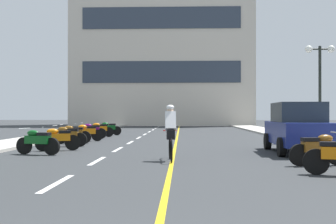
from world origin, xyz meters
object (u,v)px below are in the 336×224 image
Objects in this scene: motorcycle_6 at (67,136)px; motorcycle_11 at (108,128)px; motorcycle_3 at (319,148)px; motorcycle_4 at (37,141)px; parked_car_near at (298,128)px; motorcycle_5 at (58,138)px; motorcycle_8 at (86,132)px; motorcycle_10 at (99,129)px; motorcycle_9 at (91,130)px; street_lamp_mid at (320,70)px; cyclist_rider at (171,131)px; motorcycle_7 at (73,134)px.

motorcycle_6 and motorcycle_11 have the same top height.
motorcycle_4 is at bearing 162.54° from motorcycle_3.
motorcycle_5 is at bearing 176.42° from parked_car_near.
motorcycle_6 and motorcycle_8 have the same top height.
motorcycle_5 and motorcycle_11 have the same top height.
motorcycle_9 is at bearing -93.25° from motorcycle_10.
street_lamp_mid reaches higher than parked_car_near.
motorcycle_5 is 1.00× the size of motorcycle_8.
motorcycle_5 is at bearing -156.32° from street_lamp_mid.
motorcycle_11 is at bearing 107.26° from cyclist_rider.
motorcycle_5 and motorcycle_7 have the same top height.
motorcycle_6 is at bearing -165.45° from street_lamp_mid.
motorcycle_7 is (-9.34, 4.30, -0.44)m from parked_car_near.
motorcycle_5 is 0.96× the size of motorcycle_9.
motorcycle_5 is 7.59m from motorcycle_9.
motorcycle_10 is at bearing 159.92° from street_lamp_mid.
motorcycle_8 is (0.09, 6.93, 0.00)m from motorcycle_4.
cyclist_rider is at bearing -48.30° from motorcycle_6.
motorcycle_5 and motorcycle_9 have the same top height.
street_lamp_mid is 12.47m from motorcycle_7.
parked_car_near is 10.89m from motorcycle_8.
motorcycle_6 is (-9.13, 2.58, -0.44)m from parked_car_near.
parked_car_near is (-2.66, -5.64, -2.67)m from street_lamp_mid.
motorcycle_8 is 4.00m from motorcycle_10.
motorcycle_4 is 6.93m from motorcycle_8.
motorcycle_5 is 2.03m from motorcycle_6.
motorcycle_9 and motorcycle_10 have the same top height.
motorcycle_11 is at bearing 89.25° from motorcycle_4.
street_lamp_mid is 6.78m from parked_car_near.
cyclist_rider is (4.65, -1.63, 0.41)m from motorcycle_4.
motorcycle_3 is 11.95m from motorcycle_7.
motorcycle_9 is (-11.97, 2.50, -3.11)m from street_lamp_mid.
motorcycle_3 is at bearing -108.43° from street_lamp_mid.
motorcycle_8 is at bearing 89.28° from motorcycle_6.
cyclist_rider is (-4.53, -2.59, -0.03)m from parked_car_near.
motorcycle_3 is 1.02× the size of motorcycle_11.
motorcycle_9 is 0.96× the size of cyclist_rider.
parked_car_near is 12.38m from motorcycle_9.
motorcycle_4 is at bearing -89.13° from motorcycle_9.
street_lamp_mid is 13.57m from motorcycle_11.
motorcycle_9 is 1.03× the size of motorcycle_11.
street_lamp_mid is at bearing -27.98° from motorcycle_11.
motorcycle_10 is at bearing 88.66° from motorcycle_7.
motorcycle_7 and motorcycle_10 have the same top height.
motorcycle_4 is 4.94m from cyclist_rider.
motorcycle_9 is (0.03, 3.85, 0.00)m from motorcycle_7.
motorcycle_4 is 0.98× the size of motorcycle_6.
motorcycle_5 is 11.28m from motorcycle_11.
motorcycle_11 is (-11.67, 6.20, -3.11)m from street_lamp_mid.
motorcycle_4 is 12.79m from motorcycle_11.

